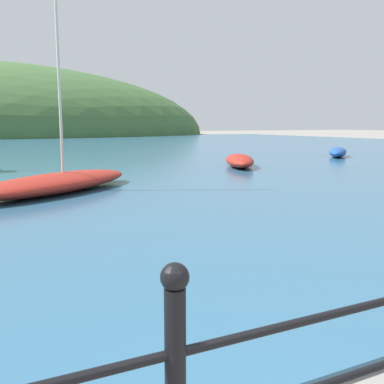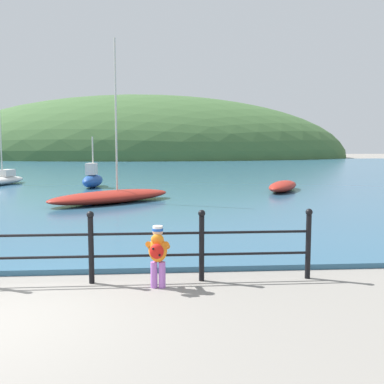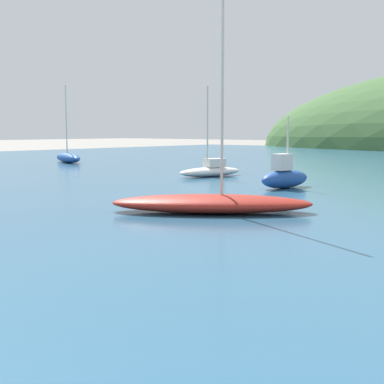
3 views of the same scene
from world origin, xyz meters
The scene contains 4 objects.
iron_railing centered at (0.29, 1.50, 0.64)m, with size 9.25×0.12×1.21m.
boat_green_fishing centered at (8.15, 14.75, 0.34)m, with size 2.59×3.71×0.48m.
boat_twin_mast centered at (0.55, 11.13, 0.35)m, with size 5.02×4.35×6.09m.
boat_mid_harbor centered at (15.42, 16.94, 0.34)m, with size 2.83×2.73×0.48m.
Camera 1 is at (-1.34, -0.08, 1.76)m, focal length 42.00 mm.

